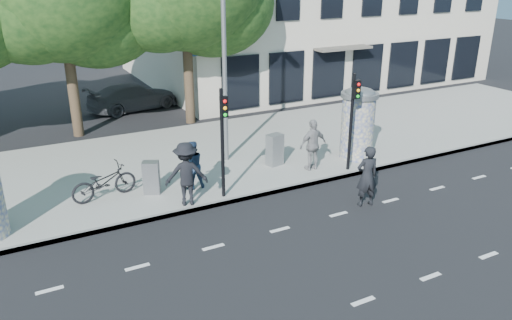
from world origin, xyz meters
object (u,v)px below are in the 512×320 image
cabinet_right (275,150)px  man_road (367,176)px  ped_d (186,174)px  traffic_pole_near (223,133)px  traffic_pole_far (353,112)px  bicycle (104,182)px  street_lamp (225,31)px  ad_column_right (358,121)px  ped_c (192,165)px  cabinet_left (151,177)px  car_right (133,97)px  ped_e (313,145)px

cabinet_right → man_road: bearing=-87.9°
ped_d → traffic_pole_near: bearing=-166.9°
traffic_pole_far → bicycle: bearing=168.6°
street_lamp → ad_column_right: bearing=-23.7°
ped_c → cabinet_left: 1.32m
cabinet_right → traffic_pole_near: bearing=-161.1°
car_right → ad_column_right: bearing=-165.8°
ad_column_right → ped_c: bearing=178.5°
traffic_pole_near → ped_d: (-1.18, 0.06, -1.11)m
ad_column_right → street_lamp: size_ratio=0.33×
ad_column_right → man_road: bearing=-123.8°
ped_d → cabinet_left: bearing=-44.5°
traffic_pole_far → bicycle: 8.39m
ad_column_right → car_right: 12.41m
ped_e → cabinet_left: size_ratio=1.73×
traffic_pole_far → ped_c: bearing=168.8°
street_lamp → man_road: size_ratio=4.20×
street_lamp → ped_c: street_lamp is taller
street_lamp → traffic_pole_far: bearing=-39.9°
ad_column_right → traffic_pole_near: bearing=-171.1°
bicycle → man_road: bearing=-129.3°
bicycle → cabinet_left: (1.39, -0.31, -0.01)m
ped_e → cabinet_right: (-0.96, 0.98, -0.34)m
street_lamp → man_road: street_lamp is taller
cabinet_left → cabinet_right: cabinet_right is taller
man_road → ped_c: bearing=-27.2°
ped_c → man_road: 5.45m
traffic_pole_far → ped_e: (-1.12, 0.64, -1.17)m
traffic_pole_near → ped_c: (-0.62, 1.08, -1.29)m
ad_column_right → cabinet_right: 3.27m
ped_e → man_road: (0.01, -2.89, -0.11)m
man_road → cabinet_right: size_ratio=1.67×
street_lamp → bicycle: 6.35m
traffic_pole_near → ped_d: traffic_pole_near is taller
traffic_pole_near → man_road: bearing=-31.4°
traffic_pole_near → car_right: 12.12m
bicycle → car_right: bearing=-29.5°
cabinet_left → cabinet_right: (4.61, 0.31, 0.05)m
cabinet_right → car_right: bearing=90.9°
man_road → cabinet_left: (-5.59, 3.56, -0.28)m
car_right → cabinet_right: bearing=-179.1°
traffic_pole_near → ped_e: (3.68, 0.64, -1.17)m
street_lamp → car_right: bearing=96.6°
traffic_pole_near → cabinet_right: traffic_pole_near is taller
ped_c → cabinet_right: size_ratio=1.39×
traffic_pole_far → cabinet_right: size_ratio=2.98×
cabinet_left → ad_column_right: bearing=22.0°
cabinet_right → ped_c: bearing=177.3°
ad_column_right → car_right: size_ratio=0.58×
street_lamp → cabinet_right: (1.32, -1.22, -4.07)m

